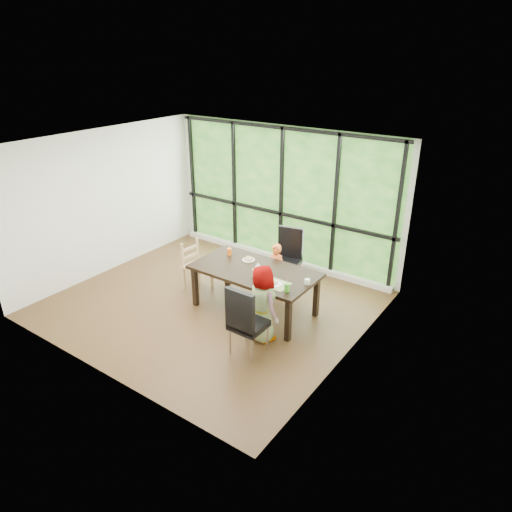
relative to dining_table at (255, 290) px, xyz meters
name	(u,v)px	position (x,y,z in m)	size (l,w,h in m)	color
ground	(211,304)	(-0.73, -0.26, -0.38)	(5.00, 5.00, 0.00)	black
back_wall	(283,196)	(-0.73, 1.99, 0.98)	(5.00, 5.00, 0.00)	silver
foliage_backdrop	(282,196)	(-0.73, 1.97, 0.98)	(4.80, 0.02, 2.65)	#1C4E18
window_mullions	(281,196)	(-0.73, 1.93, 0.98)	(4.80, 0.06, 2.65)	black
window_sill	(279,258)	(-0.73, 1.89, -0.33)	(4.80, 0.12, 0.10)	silver
dining_table	(255,290)	(0.00, 0.00, 0.00)	(2.02, 1.07, 0.75)	black
chair_window_leather	(287,259)	(-0.02, 1.03, 0.17)	(0.46, 0.46, 1.08)	black
chair_interior_leather	(249,320)	(0.61, -1.01, 0.17)	(0.46, 0.46, 1.08)	black
chair_end_beech	(197,266)	(-1.26, 0.02, 0.08)	(0.42, 0.40, 0.90)	tan
child_toddler	(276,270)	(0.00, 0.64, 0.10)	(0.35, 0.23, 0.96)	orange
child_older	(264,304)	(0.60, -0.60, 0.22)	(0.58, 0.38, 1.19)	gray
placemat	(274,284)	(0.53, -0.24, 0.38)	(0.45, 0.33, 0.01)	tan
plate_far	(249,260)	(-0.28, 0.23, 0.38)	(0.21, 0.21, 0.01)	white
plate_near	(273,284)	(0.53, -0.26, 0.38)	(0.26, 0.26, 0.02)	white
orange_cup	(229,252)	(-0.68, 0.22, 0.44)	(0.08, 0.08, 0.12)	orange
green_cup	(287,287)	(0.81, -0.32, 0.44)	(0.08, 0.08, 0.13)	#53BC2C
white_mug	(307,282)	(0.94, 0.05, 0.42)	(0.08, 0.08, 0.08)	white
tissue_box	(258,272)	(0.18, -0.16, 0.44)	(0.14, 0.14, 0.12)	tan
crepe_rolls_far	(249,259)	(-0.28, 0.23, 0.41)	(0.15, 0.12, 0.04)	tan
crepe_rolls_near	(273,283)	(0.53, -0.26, 0.41)	(0.10, 0.12, 0.04)	tan
straw_white	(229,246)	(-0.68, 0.22, 0.54)	(0.01, 0.01, 0.20)	white
straw_pink	(287,281)	(0.81, -0.32, 0.54)	(0.01, 0.01, 0.20)	pink
tissue	(258,266)	(0.18, -0.16, 0.55)	(0.12, 0.12, 0.11)	white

